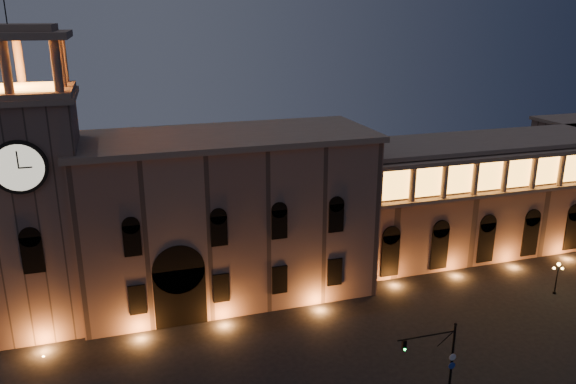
{
  "coord_description": "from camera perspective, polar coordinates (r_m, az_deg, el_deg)",
  "views": [
    {
      "loc": [
        -12.6,
        -33.47,
        29.12
      ],
      "look_at": [
        2.91,
        16.0,
        12.73
      ],
      "focal_mm": 35.0,
      "sensor_mm": 36.0,
      "label": 1
    }
  ],
  "objects": [
    {
      "name": "traffic_light",
      "position": [
        46.55,
        15.39,
        -16.33
      ],
      "size": [
        5.08,
        0.54,
        6.96
      ],
      "rotation": [
        0.0,
        0.0,
        -0.02
      ],
      "color": "black",
      "rests_on": "ground"
    },
    {
      "name": "street_lamp_near",
      "position": [
        67.98,
        25.66,
        -7.64
      ],
      "size": [
        1.19,
        0.62,
        3.69
      ],
      "rotation": [
        0.0,
        0.0,
        -0.41
      ],
      "color": "black",
      "rests_on": "ground"
    },
    {
      "name": "government_building",
      "position": [
        59.96,
        -6.26,
        -2.41
      ],
      "size": [
        30.8,
        12.8,
        17.6
      ],
      "color": "#7A5C4F",
      "rests_on": "ground"
    },
    {
      "name": "clock_tower",
      "position": [
        57.48,
        -24.49,
        -0.9
      ],
      "size": [
        9.8,
        9.8,
        32.4
      ],
      "color": "#7A5C4F",
      "rests_on": "ground"
    },
    {
      "name": "colonnade_wing",
      "position": [
        75.88,
        19.55,
        -0.19
      ],
      "size": [
        40.6,
        11.5,
        14.5
      ],
      "color": "brown",
      "rests_on": "ground"
    }
  ]
}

